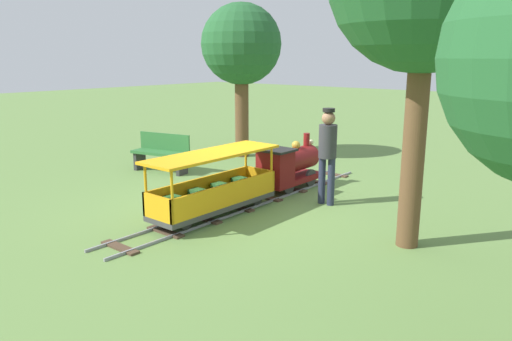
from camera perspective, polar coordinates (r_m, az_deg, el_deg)
name	(u,v)px	position (r m, az deg, el deg)	size (l,w,h in m)	color
ground_plane	(248,204)	(8.27, -0.96, -3.97)	(60.00, 60.00, 0.00)	#608442
track	(252,202)	(8.34, -0.50, -3.70)	(0.67, 6.05, 0.04)	gray
locomotive	(288,165)	(9.02, 3.81, 0.63)	(0.63, 1.45, 0.97)	maroon
passenger_car	(214,190)	(7.59, -4.91, -2.26)	(0.73, 2.35, 0.97)	#3F3F3F
conductor_person	(328,149)	(8.15, 8.35, 2.55)	(0.30, 0.30, 1.62)	#282D47
park_bench	(161,153)	(10.75, -10.99, 2.06)	(1.36, 0.67, 0.82)	#2D6B33
oak_tree_near	(241,46)	(12.07, -1.72, 14.30)	(1.93, 1.93, 3.70)	brown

